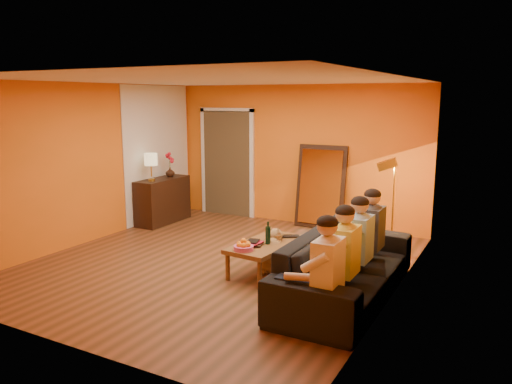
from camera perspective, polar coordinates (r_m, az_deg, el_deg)
The scene contains 27 objects.
room_shell at distance 7.32m, azimuth -2.90°, elevation 2.38°, with size 5.00×5.50×2.60m.
white_accent at distance 9.87m, azimuth -11.16°, elevation 4.37°, with size 0.02×1.90×2.58m, color white.
doorway_recess at distance 10.20m, azimuth -2.96°, elevation 3.35°, with size 1.06×0.30×2.10m, color #3F2D19.
door_jamb_left at distance 10.41m, azimuth -5.99°, elevation 3.46°, with size 0.08×0.06×2.20m, color white.
door_jamb_right at distance 9.82m, azimuth -0.47°, elevation 3.08°, with size 0.08×0.06×2.20m, color white.
door_header at distance 10.02m, azimuth -3.38°, elevation 9.35°, with size 1.22×0.06×0.08m, color white.
mirror_frame at distance 9.18m, azimuth 7.42°, elevation 0.61°, with size 0.92×0.06×1.52m, color black.
mirror_glass at distance 9.14m, azimuth 7.33°, elevation 0.57°, with size 0.78×0.02×1.36m, color white.
sideboard at distance 9.69m, azimuth -10.60°, elevation -0.96°, with size 0.44×1.18×0.85m, color black.
table_lamp at distance 9.35m, azimuth -11.90°, elevation 2.80°, with size 0.24×0.24×0.51m, color beige, non-canonical shape.
sofa at distance 6.13m, azimuth 10.25°, elevation -8.28°, with size 1.02×2.61×0.76m, color black.
coffee_table at distance 6.89m, azimuth 1.18°, elevation -7.45°, with size 0.62×1.22×0.42m, color brown, non-canonical shape.
floor_lamp at distance 7.79m, azimuth 15.40°, elevation -1.82°, with size 0.30×0.24×1.44m, color gold, non-canonical shape.
dog at distance 6.89m, azimuth 1.98°, elevation -6.66°, with size 0.33×0.51×0.61m, color #9C6746, non-canonical shape.
person_far_left at distance 5.13m, azimuth 8.20°, elevation -9.38°, with size 0.70×0.44×1.22m, color white, non-canonical shape.
person_mid_left at distance 5.62m, azimuth 10.16°, elevation -7.62°, with size 0.70×0.44×1.22m, color #E2D34B, non-canonical shape.
person_mid_right at distance 6.12m, azimuth 11.78°, elevation -6.13°, with size 0.70×0.44×1.22m, color #8EB5DB, non-canonical shape.
person_far_right at distance 6.63m, azimuth 13.15°, elevation -4.87°, with size 0.70×0.44×1.22m, color #323237, non-canonical shape.
fruit_bowl at distance 6.47m, azimuth -1.43°, elevation -5.98°, with size 0.26×0.26×0.16m, color #D84C85, non-canonical shape.
wine_bottle at distance 6.72m, azimuth 1.38°, elevation -4.68°, with size 0.07×0.07×0.31m, color black.
tumbler at distance 6.87m, azimuth 2.54°, elevation -5.28°, with size 0.10×0.10×0.09m, color #B27F3F.
laptop at distance 7.05m, azimuth 3.80°, elevation -5.16°, with size 0.30×0.20×0.02m, color black.
book_lower at distance 6.74m, azimuth -0.96°, elevation -5.90°, with size 0.20×0.27×0.03m, color black.
book_mid at distance 6.74m, azimuth -0.85°, elevation -5.71°, with size 0.18×0.24×0.02m, color red.
book_upper at distance 6.72m, azimuth -1.00°, elevation -5.58°, with size 0.15×0.21×0.02m, color black.
vase at distance 9.80m, azimuth -9.79°, elevation 2.26°, with size 0.17×0.17×0.18m, color black.
flowers at distance 9.76m, azimuth -9.84°, elevation 3.82°, with size 0.17×0.17×0.48m, color red, non-canonical shape.
Camera 1 is at (3.75, -5.82, 2.37)m, focal length 35.00 mm.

